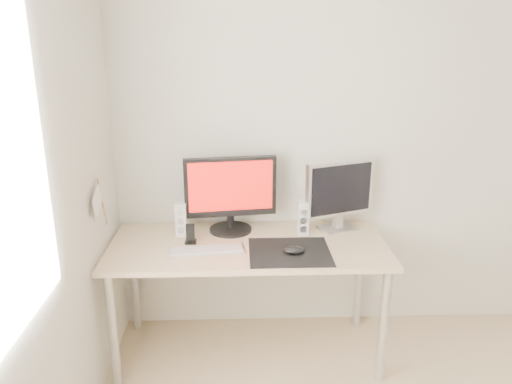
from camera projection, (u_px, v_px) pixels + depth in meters
name	position (u px, v px, depth m)	size (l,w,h in m)	color
wall_back	(395.00, 141.00, 3.11)	(3.50, 3.50, 0.00)	silver
mousepad	(290.00, 252.00, 2.77)	(0.45, 0.40, 0.00)	black
mouse	(294.00, 250.00, 2.73)	(0.12, 0.07, 0.04)	black
desk	(248.00, 256.00, 2.91)	(1.60, 0.70, 0.73)	#D1B587
main_monitor	(230.00, 192.00, 2.98)	(0.55, 0.29, 0.47)	black
second_monitor	(340.00, 192.00, 3.02)	(0.43, 0.23, 0.43)	#B9B9BB
speaker_left	(181.00, 219.00, 2.97)	(0.07, 0.08, 0.21)	white
speaker_right	(303.00, 218.00, 2.99)	(0.07, 0.08, 0.21)	silver
keyboard	(207.00, 250.00, 2.77)	(0.43, 0.17, 0.02)	#BABABD
phone_dock	(191.00, 237.00, 2.88)	(0.06, 0.06, 0.12)	black
pennant	(99.00, 201.00, 2.62)	(0.01, 0.23, 0.29)	#A57F54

